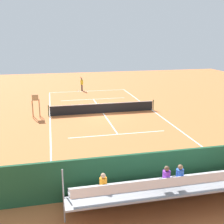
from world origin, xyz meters
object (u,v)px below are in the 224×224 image
Objects in this scene: courtside_bench at (183,169)px; equipment_bag at (144,181)px; tennis_net at (103,108)px; umpire_chair at (36,103)px; bleacher_stand at (171,187)px; tennis_racket at (78,90)px; tennis_player at (82,83)px; tennis_ball_near at (67,95)px.

equipment_bag is (2.17, 0.13, -0.38)m from courtside_bench.
tennis_net is 13.39m from courtside_bench.
equipment_bag is (-5.78, 13.38, -1.13)m from umpire_chair.
bleacher_stand is 15.76× the size of tennis_racket.
tennis_ball_near is (2.12, 2.69, -0.98)m from tennis_player.
tennis_ball_near is at bearing 59.94° from tennis_racket.
tennis_player is (0.83, -26.84, 0.07)m from bleacher_stand.
umpire_chair is at bearing 66.70° from tennis_racket.
umpire_chair is at bearing 64.47° from tennis_player.
umpire_chair is 9.50m from tennis_ball_near.
tennis_ball_near is at bearing -83.78° from equipment_bag.
bleacher_stand is at bearing 91.78° from tennis_player.
tennis_net is at bearing 107.94° from tennis_ball_near.
tennis_net is 9.23m from tennis_ball_near.
tennis_racket is at bearing -84.24° from tennis_net.
tennis_racket is 3.32m from tennis_ball_near.
tennis_ball_near is (4.59, -22.04, -0.53)m from courtside_bench.
courtside_bench is at bearing -127.71° from bleacher_stand.
bleacher_stand is at bearing 90.43° from tennis_net.
tennis_net reaches higher than tennis_ball_near.
tennis_net is 15.39m from bleacher_stand.
bleacher_stand reaches higher than tennis_ball_near.
tennis_racket is (0.75, -25.05, -0.16)m from equipment_bag.
umpire_chair is 12.72m from tennis_player.
tennis_ball_near reaches higher than tennis_racket.
bleacher_stand reaches higher than courtside_bench.
tennis_ball_near is at bearing -78.24° from courtside_bench.
tennis_player is 29.18× the size of tennis_ball_near.
courtside_bench is 24.85m from tennis_player.
tennis_ball_near is (1.66, 2.88, 0.02)m from tennis_racket.
courtside_bench is 27.27× the size of tennis_ball_near.
umpire_chair reaches higher than tennis_net.
bleacher_stand is at bearing 96.97° from tennis_ball_near.
tennis_net is 1.14× the size of bleacher_stand.
courtside_bench is (-7.95, 13.25, -0.76)m from umpire_chair.
equipment_bag is 24.87m from tennis_player.
courtside_bench reaches higher than tennis_racket.
umpire_chair is at bearing -59.04° from courtside_bench.
tennis_player is 3.56m from tennis_ball_near.
bleacher_stand reaches higher than tennis_net.
tennis_racket is at bearing -113.30° from umpire_chair.
tennis_net is at bearing -89.57° from bleacher_stand.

